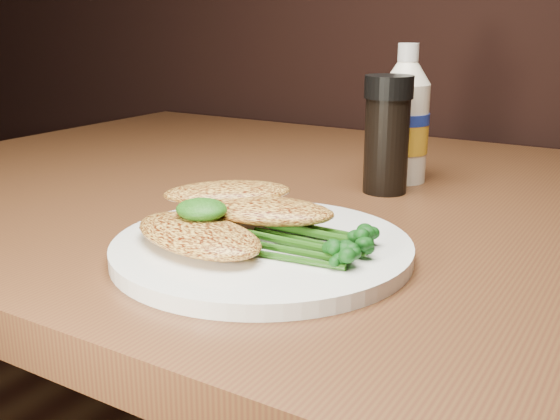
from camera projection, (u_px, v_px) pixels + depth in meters
The scene contains 8 objects.
plate at pixel (262, 248), 0.55m from camera, with size 0.25×0.25×0.01m, color white.
chicken_front at pixel (198, 235), 0.53m from camera, with size 0.13×0.07×0.02m, color #EDB54B.
chicken_mid at pixel (262, 210), 0.57m from camera, with size 0.13×0.06×0.02m, color #EDB54B.
chicken_back at pixel (228, 192), 0.60m from camera, with size 0.12×0.06×0.02m, color #EDB54B.
pesto_front at pixel (202, 209), 0.54m from camera, with size 0.04×0.04×0.02m, color #0F3608.
broccolini_bundle at pixel (303, 237), 0.53m from camera, with size 0.12×0.09×0.02m, color #1E4A10, non-canonical shape.
mayo_bottle at pixel (405, 114), 0.78m from camera, with size 0.06×0.06×0.16m, color white, non-canonical shape.
pepper_grinder at pixel (387, 135), 0.73m from camera, with size 0.05×0.05×0.13m, color black, non-canonical shape.
Camera 1 is at (0.33, 0.40, 0.94)m, focal length 42.01 mm.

